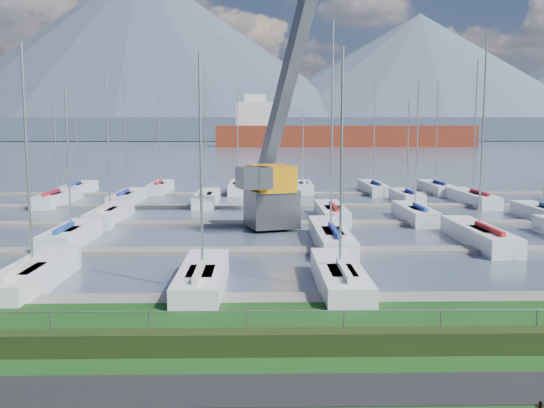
{
  "coord_description": "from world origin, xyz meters",
  "views": [
    {
      "loc": [
        -0.58,
        -18.02,
        6.8
      ],
      "look_at": [
        0.0,
        12.0,
        3.0
      ],
      "focal_mm": 40.0,
      "sensor_mm": 36.0,
      "label": 1
    }
  ],
  "objects": [
    {
      "name": "docks",
      "position": [
        0.0,
        26.0,
        -0.22
      ],
      "size": [
        90.0,
        41.6,
        0.25
      ],
      "color": "slate",
      "rests_on": "water"
    },
    {
      "name": "hedge",
      "position": [
        0.0,
        -0.4,
        0.35
      ],
      "size": [
        80.0,
        0.7,
        0.7
      ],
      "primitive_type": "cube",
      "color": "black",
      "rests_on": "grass"
    },
    {
      "name": "fence",
      "position": [
        0.0,
        0.0,
        1.2
      ],
      "size": [
        80.0,
        0.04,
        0.04
      ],
      "primitive_type": "cylinder",
      "rotation": [
        0.0,
        1.57,
        0.0
      ],
      "color": "gray",
      "rests_on": "grass"
    },
    {
      "name": "crane",
      "position": [
        0.65,
        25.2,
        5.33
      ],
      "size": [
        7.28,
        13.07,
        22.35
      ],
      "rotation": [
        0.0,
        0.0,
        0.3
      ],
      "color": "#4F5156",
      "rests_on": "water"
    },
    {
      "name": "cargo_ship_mid",
      "position": [
        26.7,
        210.84,
        3.58
      ],
      "size": [
        95.66,
        18.2,
        21.5
      ],
      "rotation": [
        0.0,
        0.0,
        0.0
      ],
      "color": "maroon",
      "rests_on": "water"
    },
    {
      "name": "path",
      "position": [
        0.0,
        -3.0,
        0.01
      ],
      "size": [
        160.0,
        2.0,
        0.04
      ],
      "primitive_type": "cube",
      "color": "black",
      "rests_on": "grass"
    },
    {
      "name": "mountains",
      "position": [
        7.35,
        404.62,
        46.68
      ],
      "size": [
        1190.0,
        360.0,
        115.0
      ],
      "color": "#415360",
      "rests_on": "water"
    },
    {
      "name": "foothill",
      "position": [
        0.0,
        330.0,
        6.0
      ],
      "size": [
        900.0,
        80.0,
        12.0
      ],
      "primitive_type": "cube",
      "color": "#485469",
      "rests_on": "water"
    },
    {
      "name": "sailboat_fleet",
      "position": [
        0.73,
        29.41,
        5.48
      ],
      "size": [
        74.81,
        49.4,
        13.52
      ],
      "color": "#1C458F",
      "rests_on": "water"
    },
    {
      "name": "water",
      "position": [
        0.0,
        260.0,
        -0.4
      ],
      "size": [
        800.0,
        540.0,
        0.2
      ],
      "primitive_type": "cube",
      "color": "#475368"
    }
  ]
}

